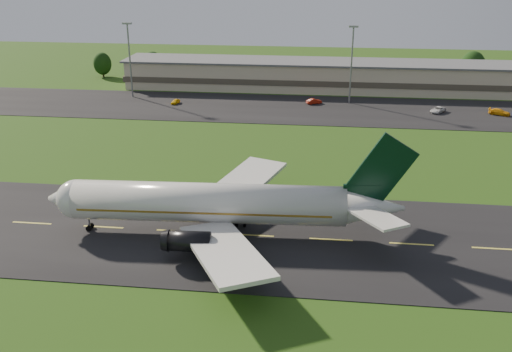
# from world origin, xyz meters

# --- Properties ---
(ground) EXTENTS (360.00, 360.00, 0.00)m
(ground) POSITION_xyz_m (0.00, 0.00, 0.00)
(ground) COLOR #244010
(ground) RESTS_ON ground
(taxiway) EXTENTS (220.00, 30.00, 0.10)m
(taxiway) POSITION_xyz_m (0.00, 0.00, 0.05)
(taxiway) COLOR black
(taxiway) RESTS_ON ground
(apron) EXTENTS (260.00, 30.00, 0.10)m
(apron) POSITION_xyz_m (0.00, 72.00, 0.05)
(apron) COLOR black
(apron) RESTS_ON ground
(airliner) EXTENTS (51.30, 42.13, 15.57)m
(airliner) POSITION_xyz_m (-16.32, 0.04, 4.66)
(airliner) COLOR silver
(airliner) RESTS_ON ground
(terminal) EXTENTS (145.00, 16.00, 8.40)m
(terminal) POSITION_xyz_m (6.40, 96.18, 3.99)
(terminal) COLOR #C2AD94
(terminal) RESTS_ON ground
(light_mast_west) EXTENTS (2.40, 1.20, 20.35)m
(light_mast_west) POSITION_xyz_m (-55.00, 80.00, 12.74)
(light_mast_west) COLOR gray
(light_mast_west) RESTS_ON ground
(light_mast_centre) EXTENTS (2.40, 1.20, 20.35)m
(light_mast_centre) POSITION_xyz_m (5.00, 80.00, 12.74)
(light_mast_centre) COLOR gray
(light_mast_centre) RESTS_ON ground
(tree_line) EXTENTS (193.32, 9.63, 10.34)m
(tree_line) POSITION_xyz_m (37.58, 106.10, 4.75)
(tree_line) COLOR black
(tree_line) RESTS_ON ground
(service_vehicle_a) EXTENTS (2.07, 3.76, 1.21)m
(service_vehicle_a) POSITION_xyz_m (-41.07, 73.51, 0.71)
(service_vehicle_a) COLOR yellow
(service_vehicle_a) RESTS_ON apron
(service_vehicle_b) EXTENTS (4.33, 3.30, 1.37)m
(service_vehicle_b) POSITION_xyz_m (-4.35, 77.83, 0.78)
(service_vehicle_b) COLOR #A01A0A
(service_vehicle_b) RESTS_ON apron
(service_vehicle_c) EXTENTS (4.82, 5.48, 1.41)m
(service_vehicle_c) POSITION_xyz_m (26.87, 72.54, 0.80)
(service_vehicle_c) COLOR silver
(service_vehicle_c) RESTS_ON apron
(service_vehicle_d) EXTENTS (5.53, 4.08, 1.49)m
(service_vehicle_d) POSITION_xyz_m (41.58, 71.90, 0.85)
(service_vehicle_d) COLOR #EE9F0E
(service_vehicle_d) RESTS_ON apron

